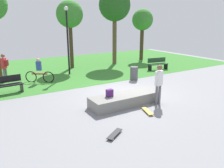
% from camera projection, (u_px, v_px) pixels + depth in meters
% --- Properties ---
extents(ground_plane, '(28.00, 28.00, 0.00)m').
position_uv_depth(ground_plane, '(125.00, 93.00, 11.48)').
color(ground_plane, gray).
extents(grass_lawn, '(26.60, 11.84, 0.01)m').
position_uv_depth(grass_lawn, '(70.00, 67.00, 18.11)').
color(grass_lawn, '#387A2D').
rests_on(grass_lawn, ground_plane).
extents(concrete_ledge, '(3.19, 1.05, 0.48)m').
position_uv_depth(concrete_ledge, '(124.00, 100.00, 9.86)').
color(concrete_ledge, gray).
rests_on(concrete_ledge, ground_plane).
extents(backpack_on_ledge, '(0.28, 0.21, 0.32)m').
position_uv_depth(backpack_on_ledge, '(110.00, 93.00, 9.50)').
color(backpack_on_ledge, '#4C1E66').
rests_on(backpack_on_ledge, concrete_ledge).
extents(skater_performing_trick, '(0.42, 0.25, 1.81)m').
position_uv_depth(skater_performing_trick, '(159.00, 81.00, 9.74)').
color(skater_performing_trick, slate).
rests_on(skater_performing_trick, ground_plane).
extents(skateboard_by_ledge, '(0.79, 0.59, 0.08)m').
position_uv_depth(skateboard_by_ledge, '(115.00, 134.00, 7.22)').
color(skateboard_by_ledge, black).
rests_on(skateboard_by_ledge, ground_plane).
extents(skateboard_spare, '(0.42, 0.82, 0.08)m').
position_uv_depth(skateboard_spare, '(147.00, 111.00, 9.05)').
color(skateboard_spare, gold).
rests_on(skateboard_spare, ground_plane).
extents(park_bench_far_left, '(1.65, 0.69, 0.91)m').
position_uv_depth(park_bench_far_left, '(158.00, 63.00, 17.07)').
color(park_bench_far_left, '#1E4223').
rests_on(park_bench_far_left, ground_plane).
extents(park_bench_by_oak, '(1.64, 0.61, 0.91)m').
position_uv_depth(park_bench_by_oak, '(6.00, 85.00, 11.35)').
color(park_bench_by_oak, black).
rests_on(park_bench_by_oak, ground_plane).
extents(tree_broad_elm, '(2.05, 2.05, 5.19)m').
position_uv_depth(tree_broad_elm, '(70.00, 15.00, 16.77)').
color(tree_broad_elm, '#42301E').
rests_on(tree_broad_elm, grass_lawn).
extents(tree_tall_oak, '(2.65, 2.65, 6.27)m').
position_uv_depth(tree_tall_oak, '(115.00, 6.00, 18.32)').
color(tree_tall_oak, brown).
rests_on(tree_tall_oak, grass_lawn).
extents(tree_slender_maple, '(1.98, 1.98, 4.78)m').
position_uv_depth(tree_slender_maple, '(142.00, 21.00, 20.84)').
color(tree_slender_maple, '#42301E').
rests_on(tree_slender_maple, grass_lawn).
extents(lamp_post, '(0.28, 0.28, 4.59)m').
position_uv_depth(lamp_post, '(67.00, 35.00, 14.95)').
color(lamp_post, black).
rests_on(lamp_post, ground_plane).
extents(trash_bin, '(0.49, 0.49, 0.85)m').
position_uv_depth(trash_bin, '(134.00, 73.00, 14.08)').
color(trash_bin, '#4C4C51').
rests_on(trash_bin, ground_plane).
extents(pedestrian_with_backpack, '(0.44, 0.43, 1.75)m').
position_uv_depth(pedestrian_with_backpack, '(4.00, 65.00, 13.38)').
color(pedestrian_with_backpack, slate).
rests_on(pedestrian_with_backpack, ground_plane).
extents(cyclist_on_bicycle, '(1.52, 1.11, 1.52)m').
position_uv_depth(cyclist_on_bicycle, '(39.00, 72.00, 13.43)').
color(cyclist_on_bicycle, black).
rests_on(cyclist_on_bicycle, ground_plane).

